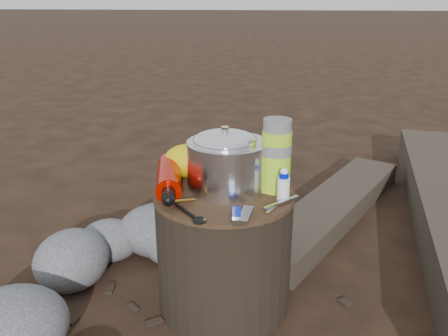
# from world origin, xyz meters

# --- Properties ---
(ground) EXTENTS (60.00, 60.00, 0.00)m
(ground) POSITION_xyz_m (0.00, 0.00, 0.00)
(ground) COLOR black
(ground) RESTS_ON ground
(stump) EXTENTS (0.43, 0.43, 0.40)m
(stump) POSITION_xyz_m (0.00, 0.00, 0.20)
(stump) COLOR black
(stump) RESTS_ON ground
(rock_ring) EXTENTS (0.50, 1.09, 0.22)m
(rock_ring) POSITION_xyz_m (-0.37, -0.13, 0.11)
(rock_ring) COLOR #5A5A5F
(rock_ring) RESTS_ON ground
(log_small) EXTENTS (0.79, 1.19, 0.10)m
(log_small) POSITION_xyz_m (0.43, 0.68, 0.05)
(log_small) COLOR #392F26
(log_small) RESTS_ON ground
(foil_windscreen) EXTENTS (0.25, 0.25, 0.15)m
(foil_windscreen) POSITION_xyz_m (0.01, 0.04, 0.48)
(foil_windscreen) COLOR silver
(foil_windscreen) RESTS_ON stump
(camping_pot) EXTENTS (0.19, 0.19, 0.19)m
(camping_pot) POSITION_xyz_m (-0.00, 0.03, 0.50)
(camping_pot) COLOR white
(camping_pot) RESTS_ON stump
(fuel_bottle) EXTENTS (0.14, 0.33, 0.08)m
(fuel_bottle) POSITION_xyz_m (-0.17, 0.01, 0.44)
(fuel_bottle) COLOR #B00B00
(fuel_bottle) RESTS_ON stump
(thermos) EXTENTS (0.09, 0.09, 0.23)m
(thermos) POSITION_xyz_m (0.16, 0.04, 0.51)
(thermos) COLOR #AADB23
(thermos) RESTS_ON stump
(travel_mug) EXTENTS (0.09, 0.09, 0.14)m
(travel_mug) POSITION_xyz_m (0.14, 0.12, 0.47)
(travel_mug) COLOR black
(travel_mug) RESTS_ON stump
(stuff_sack) EXTENTS (0.16, 0.13, 0.11)m
(stuff_sack) POSITION_xyz_m (-0.13, 0.13, 0.45)
(stuff_sack) COLOR #D9BD0B
(stuff_sack) RESTS_ON stump
(food_pouch) EXTENTS (0.12, 0.04, 0.15)m
(food_pouch) POSITION_xyz_m (-0.00, 0.18, 0.47)
(food_pouch) COLOR #121146
(food_pouch) RESTS_ON stump
(lighter) EXTENTS (0.03, 0.09, 0.02)m
(lighter) POSITION_xyz_m (0.05, -0.17, 0.41)
(lighter) COLOR #0015CC
(lighter) RESTS_ON stump
(multitool) EXTENTS (0.04, 0.10, 0.01)m
(multitool) POSITION_xyz_m (0.08, -0.17, 0.41)
(multitool) COLOR #B4B4B9
(multitool) RESTS_ON stump
(pot_grabber) EXTENTS (0.11, 0.13, 0.01)m
(pot_grabber) POSITION_xyz_m (0.16, -0.08, 0.41)
(pot_grabber) COLOR #B4B4B9
(pot_grabber) RESTS_ON stump
(spork) EXTENTS (0.12, 0.13, 0.01)m
(spork) POSITION_xyz_m (-0.09, -0.16, 0.41)
(spork) COLOR black
(spork) RESTS_ON stump
(squeeze_bottle) EXTENTS (0.04, 0.04, 0.09)m
(squeeze_bottle) POSITION_xyz_m (0.18, -0.04, 0.44)
(squeeze_bottle) COLOR white
(squeeze_bottle) RESTS_ON stump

